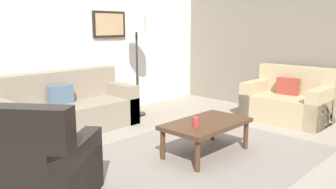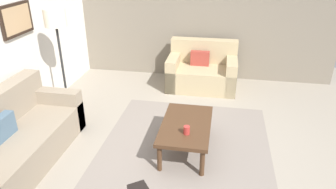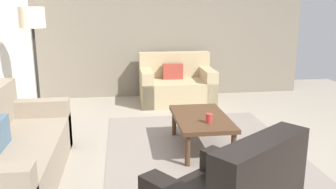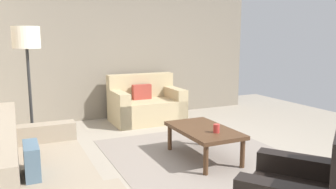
{
  "view_description": "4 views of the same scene",
  "coord_description": "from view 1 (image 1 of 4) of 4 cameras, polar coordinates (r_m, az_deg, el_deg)",
  "views": [
    {
      "loc": [
        -3.02,
        -2.44,
        1.54
      ],
      "look_at": [
        -0.08,
        0.36,
        0.74
      ],
      "focal_mm": 36.79,
      "sensor_mm": 36.0,
      "label": 1
    },
    {
      "loc": [
        -3.3,
        -0.4,
        2.49
      ],
      "look_at": [
        0.13,
        0.22,
        0.85
      ],
      "focal_mm": 33.2,
      "sensor_mm": 36.0,
      "label": 2
    },
    {
      "loc": [
        -3.87,
        0.95,
        1.73
      ],
      "look_at": [
        -0.14,
        0.45,
        0.79
      ],
      "focal_mm": 38.28,
      "sensor_mm": 36.0,
      "label": 3
    },
    {
      "loc": [
        -3.44,
        2.2,
        1.58
      ],
      "look_at": [
        0.27,
        0.47,
        0.88
      ],
      "focal_mm": 35.85,
      "sensor_mm": 36.0,
      "label": 4
    }
  ],
  "objects": [
    {
      "name": "coffee_table",
      "position": [
        4.21,
        6.37,
        -5.17
      ],
      "size": [
        1.1,
        0.64,
        0.41
      ],
      "color": "#472D1C",
      "rests_on": "ground_plane"
    },
    {
      "name": "couch_loveseat",
      "position": [
        6.1,
        19.51,
        -1.19
      ],
      "size": [
        0.89,
        1.3,
        0.88
      ],
      "color": "tan",
      "rests_on": "ground_plane"
    },
    {
      "name": "lamp_standing",
      "position": [
        5.95,
        -5.26,
        9.89
      ],
      "size": [
        0.32,
        0.32,
        1.71
      ],
      "color": "black",
      "rests_on": "ground_plane"
    },
    {
      "name": "ground_plane",
      "position": [
        4.18,
        4.4,
        -10.47
      ],
      "size": [
        8.0,
        8.0,
        0.0
      ],
      "primitive_type": "plane",
      "color": "gray"
    },
    {
      "name": "framed_artwork",
      "position": [
        6.19,
        -9.7,
        11.38
      ],
      "size": [
        0.67,
        0.04,
        0.45
      ],
      "color": "black"
    },
    {
      "name": "stone_feature_panel",
      "position": [
        6.5,
        21.8,
        9.18
      ],
      "size": [
        0.12,
        5.2,
        2.8
      ],
      "primitive_type": "cube",
      "color": "slate",
      "rests_on": "ground_plane"
    },
    {
      "name": "rear_partition",
      "position": [
        5.88,
        -15.7,
        9.42
      ],
      "size": [
        6.0,
        0.12,
        2.8
      ],
      "primitive_type": "cube",
      "color": "silver",
      "rests_on": "ground_plane"
    },
    {
      "name": "armchair_leather",
      "position": [
        3.21,
        -20.45,
        -12.16
      ],
      "size": [
        1.12,
        1.12,
        0.95
      ],
      "color": "black",
      "rests_on": "ground_plane"
    },
    {
      "name": "couch_main",
      "position": [
        5.36,
        -16.81,
        -2.67
      ],
      "size": [
        2.07,
        0.86,
        0.88
      ],
      "color": "gray",
      "rests_on": "ground_plane"
    },
    {
      "name": "cup",
      "position": [
        3.97,
        4.65,
        -4.56
      ],
      "size": [
        0.08,
        0.08,
        0.11
      ],
      "primitive_type": "cylinder",
      "color": "#B2332D",
      "rests_on": "coffee_table"
    },
    {
      "name": "area_rug",
      "position": [
        4.18,
        4.4,
        -10.42
      ],
      "size": [
        3.12,
        2.3,
        0.01
      ],
      "primitive_type": "cube",
      "color": "gray",
      "rests_on": "ground_plane"
    }
  ]
}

